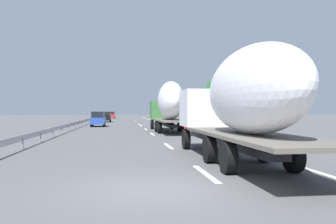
% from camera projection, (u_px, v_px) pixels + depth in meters
% --- Properties ---
extents(ground_plane, '(260.00, 260.00, 0.00)m').
position_uv_depth(ground_plane, '(127.00, 125.00, 48.76)').
color(ground_plane, '#4C4C4F').
extents(lane_stripe_0, '(3.20, 0.20, 0.01)m').
position_uv_depth(lane_stripe_0, '(205.00, 173.00, 11.33)').
color(lane_stripe_0, white).
rests_on(lane_stripe_0, ground_plane).
extents(lane_stripe_1, '(3.20, 0.20, 0.01)m').
position_uv_depth(lane_stripe_1, '(169.00, 146.00, 20.14)').
color(lane_stripe_1, white).
rests_on(lane_stripe_1, ground_plane).
extents(lane_stripe_2, '(3.20, 0.20, 0.01)m').
position_uv_depth(lane_stripe_2, '(152.00, 134.00, 30.71)').
color(lane_stripe_2, white).
rests_on(lane_stripe_2, ground_plane).
extents(lane_stripe_3, '(3.20, 0.20, 0.01)m').
position_uv_depth(lane_stripe_3, '(146.00, 129.00, 38.70)').
color(lane_stripe_3, white).
rests_on(lane_stripe_3, ground_plane).
extents(lane_stripe_4, '(3.20, 0.20, 0.01)m').
position_uv_depth(lane_stripe_4, '(141.00, 126.00, 47.86)').
color(lane_stripe_4, white).
rests_on(lane_stripe_4, ground_plane).
extents(lane_stripe_5, '(3.20, 0.20, 0.01)m').
position_uv_depth(lane_stripe_5, '(139.00, 124.00, 52.36)').
color(lane_stripe_5, white).
rests_on(lane_stripe_5, ground_plane).
extents(lane_stripe_6, '(3.20, 0.20, 0.01)m').
position_uv_depth(lane_stripe_6, '(135.00, 121.00, 66.72)').
color(lane_stripe_6, white).
rests_on(lane_stripe_6, ground_plane).
extents(edge_line_right, '(110.00, 0.20, 0.01)m').
position_uv_depth(edge_line_right, '(163.00, 124.00, 54.44)').
color(edge_line_right, white).
rests_on(edge_line_right, ground_plane).
extents(truck_lead, '(14.17, 2.55, 4.68)m').
position_uv_depth(truck_lead, '(169.00, 104.00, 33.64)').
color(truck_lead, '#387038').
rests_on(truck_lead, ground_plane).
extents(truck_trailing, '(13.70, 2.55, 4.24)m').
position_uv_depth(truck_trailing, '(239.00, 99.00, 13.52)').
color(truck_trailing, silver).
rests_on(truck_trailing, ground_plane).
extents(car_black_suv, '(4.65, 1.77, 1.87)m').
position_uv_depth(car_black_suv, '(106.00, 117.00, 63.85)').
color(car_black_suv, black).
rests_on(car_black_suv, ground_plane).
extents(car_red_compact, '(4.48, 1.87, 1.78)m').
position_uv_depth(car_red_compact, '(111.00, 115.00, 95.76)').
color(car_red_compact, red).
rests_on(car_red_compact, ground_plane).
extents(car_blue_sedan, '(4.13, 1.75, 1.92)m').
position_uv_depth(car_blue_sedan, '(98.00, 119.00, 45.30)').
color(car_blue_sedan, '#28479E').
rests_on(car_blue_sedan, ground_plane).
extents(road_sign, '(0.10, 0.90, 3.19)m').
position_uv_depth(road_sign, '(174.00, 109.00, 51.46)').
color(road_sign, gray).
rests_on(road_sign, ground_plane).
extents(tree_0, '(3.49, 3.49, 6.77)m').
position_uv_depth(tree_0, '(209.00, 97.00, 53.50)').
color(tree_0, '#472D19').
rests_on(tree_0, ground_plane).
extents(tree_1, '(3.65, 3.65, 5.28)m').
position_uv_depth(tree_1, '(196.00, 101.00, 49.76)').
color(tree_1, '#472D19').
rests_on(tree_1, ground_plane).
extents(tree_2, '(2.65, 2.65, 5.45)m').
position_uv_depth(tree_2, '(165.00, 106.00, 97.09)').
color(tree_2, '#472D19').
rests_on(tree_2, ground_plane).
extents(tree_3, '(3.46, 3.46, 5.69)m').
position_uv_depth(tree_3, '(249.00, 95.00, 36.84)').
color(tree_3, '#472D19').
rests_on(tree_3, ground_plane).
extents(tree_4, '(3.49, 3.49, 5.39)m').
position_uv_depth(tree_4, '(200.00, 102.00, 50.76)').
color(tree_4, '#472D19').
rests_on(tree_4, ground_plane).
extents(guardrail_median, '(94.00, 0.10, 0.76)m').
position_uv_depth(guardrail_median, '(85.00, 121.00, 50.94)').
color(guardrail_median, '#9EA0A5').
rests_on(guardrail_median, ground_plane).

